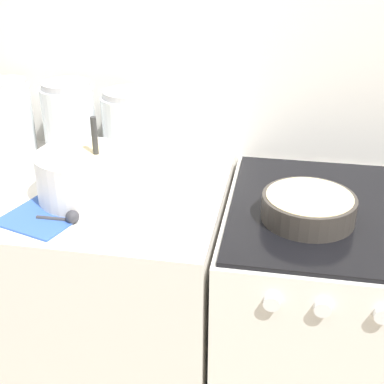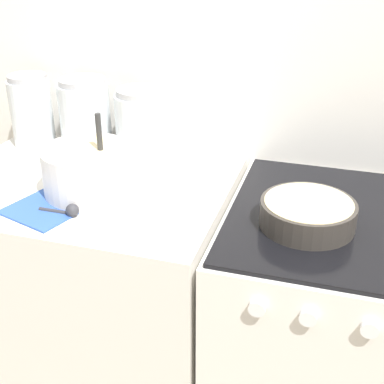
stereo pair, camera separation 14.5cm
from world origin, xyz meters
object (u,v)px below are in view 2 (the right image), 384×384
baking_pan (308,213)px  storage_jar_middle (86,121)px  stove (329,349)px  mixing_bowl (88,168)px  storage_jar_left (32,116)px  storage_jar_right (142,129)px

baking_pan → storage_jar_middle: size_ratio=0.97×
stove → mixing_bowl: mixing_bowl is taller
baking_pan → mixing_bowl: bearing=179.1°
stove → storage_jar_left: 1.25m
storage_jar_left → storage_jar_right: 0.41m
storage_jar_left → storage_jar_middle: (0.20, 0.00, 0.00)m
stove → storage_jar_middle: bearing=165.6°
stove → baking_pan: baking_pan is taller
storage_jar_right → baking_pan: bearing=-27.8°
storage_jar_middle → mixing_bowl: bearing=-62.6°
mixing_bowl → baking_pan: 0.63m
mixing_bowl → baking_pan: size_ratio=1.05×
mixing_bowl → storage_jar_middle: (-0.15, 0.29, 0.03)m
storage_jar_middle → baking_pan: bearing=-21.2°
baking_pan → storage_jar_middle: storage_jar_middle is taller
storage_jar_left → stove: bearing=-11.8°
storage_jar_middle → storage_jar_left: bearing=180.0°
stove → mixing_bowl: (-0.73, -0.06, 0.54)m
mixing_bowl → storage_jar_right: mixing_bowl is taller
stove → storage_jar_right: size_ratio=3.92×
stove → storage_jar_right: bearing=161.4°
baking_pan → storage_jar_right: 0.65m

